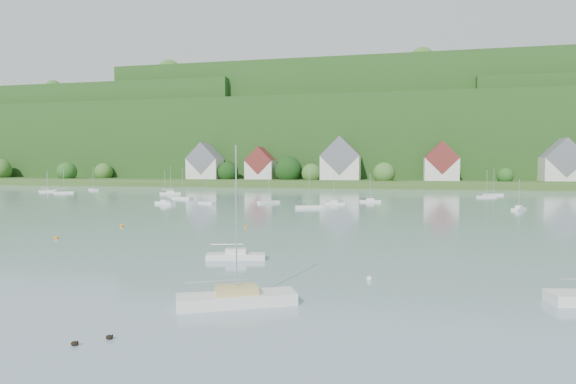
% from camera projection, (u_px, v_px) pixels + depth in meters
% --- Properties ---
extents(far_shore_strip, '(600.00, 60.00, 3.00)m').
position_uv_depth(far_shore_strip, '(332.00, 182.00, 216.23)').
color(far_shore_strip, '#2D4C1C').
rests_on(far_shore_strip, ground).
extents(forested_ridge, '(620.00, 181.22, 69.89)m').
position_uv_depth(forested_ridge, '(348.00, 141.00, 281.78)').
color(forested_ridge, '#173C13').
rests_on(forested_ridge, ground).
extents(village_building_0, '(14.00, 10.40, 16.00)m').
position_uv_depth(village_building_0, '(205.00, 164.00, 215.02)').
color(village_building_0, silver).
rests_on(village_building_0, far_shore_strip).
extents(village_building_1, '(12.00, 9.36, 14.00)m').
position_uv_depth(village_building_1, '(261.00, 166.00, 211.59)').
color(village_building_1, silver).
rests_on(village_building_1, far_shore_strip).
extents(village_building_2, '(16.00, 11.44, 18.00)m').
position_uv_depth(village_building_2, '(341.00, 162.00, 202.96)').
color(village_building_2, silver).
rests_on(village_building_2, far_shore_strip).
extents(village_building_3, '(13.00, 10.40, 15.50)m').
position_uv_depth(village_building_3, '(441.00, 164.00, 192.40)').
color(village_building_3, silver).
rests_on(village_building_3, far_shore_strip).
extents(village_building_4, '(15.00, 10.40, 16.50)m').
position_uv_depth(village_building_4, '(563.00, 164.00, 186.54)').
color(village_building_4, silver).
rests_on(village_building_4, far_shore_strip).
extents(near_sailboat_2, '(7.89, 5.36, 10.43)m').
position_uv_depth(near_sailboat_2, '(237.00, 298.00, 31.71)').
color(near_sailboat_2, white).
rests_on(near_sailboat_2, ground).
extents(near_sailboat_3, '(5.88, 2.89, 7.64)m').
position_uv_depth(near_sailboat_3, '(236.00, 255.00, 47.21)').
color(near_sailboat_3, white).
rests_on(near_sailboat_3, ground).
extents(mooring_buoy_0, '(0.49, 0.49, 0.49)m').
position_uv_depth(mooring_buoy_0, '(57.00, 239.00, 60.40)').
color(mooring_buoy_0, orange).
rests_on(mooring_buoy_0, ground).
extents(mooring_buoy_1, '(0.45, 0.45, 0.45)m').
position_uv_depth(mooring_buoy_1, '(369.00, 280.00, 38.59)').
color(mooring_buoy_1, silver).
rests_on(mooring_buoy_1, ground).
extents(mooring_buoy_2, '(0.41, 0.41, 0.41)m').
position_uv_depth(mooring_buoy_2, '(246.00, 227.00, 71.58)').
color(mooring_buoy_2, orange).
rests_on(mooring_buoy_2, ground).
extents(mooring_buoy_3, '(0.51, 0.51, 0.51)m').
position_uv_depth(mooring_buoy_3, '(122.00, 227.00, 72.16)').
color(mooring_buoy_3, orange).
rests_on(mooring_buoy_3, ground).
extents(duck_pair, '(1.64, 1.47, 0.30)m').
position_uv_depth(duck_pair, '(92.00, 340.00, 25.11)').
color(duck_pair, black).
rests_on(duck_pair, ground).
extents(far_sailboat_cluster, '(196.40, 58.31, 8.71)m').
position_uv_depth(far_sailboat_cluster, '(262.00, 197.00, 133.83)').
color(far_sailboat_cluster, white).
rests_on(far_sailboat_cluster, ground).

